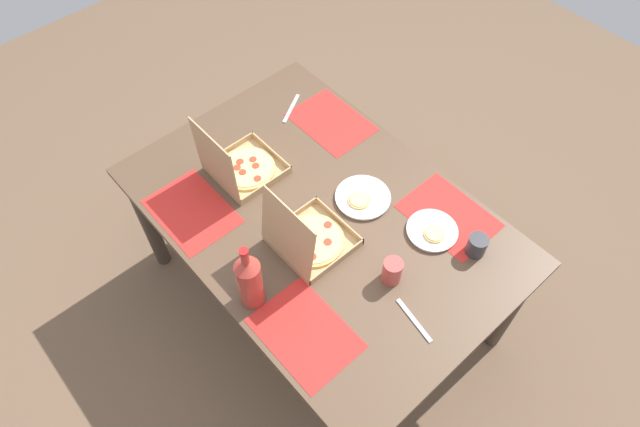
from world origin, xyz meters
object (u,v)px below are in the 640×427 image
(pizza_box_corner_right, at_px, (240,167))
(plate_near_left, at_px, (432,231))
(plate_far_right, at_px, (362,198))
(cup_red, at_px, (477,245))
(cup_clear_left, at_px, (392,271))
(soda_bottle, at_px, (250,280))
(pizza_box_edge_far, at_px, (308,239))

(pizza_box_corner_right, bearing_deg, plate_near_left, -152.65)
(pizza_box_corner_right, bearing_deg, plate_far_right, -146.40)
(cup_red, bearing_deg, cup_clear_left, 68.07)
(plate_near_left, bearing_deg, pizza_box_corner_right, 27.35)
(pizza_box_corner_right, distance_m, plate_far_right, 0.52)
(soda_bottle, height_order, cup_clear_left, soda_bottle)
(pizza_box_corner_right, distance_m, cup_clear_left, 0.77)
(pizza_box_edge_far, height_order, plate_near_left, pizza_box_edge_far)
(cup_clear_left, bearing_deg, cup_red, -111.93)
(pizza_box_corner_right, bearing_deg, soda_bottle, 147.20)
(plate_near_left, bearing_deg, soda_bottle, 71.26)
(cup_clear_left, bearing_deg, pizza_box_corner_right, 8.09)
(soda_bottle, bearing_deg, cup_red, -118.16)
(plate_far_right, xyz_separation_m, plate_near_left, (-0.30, -0.09, -0.00))
(plate_near_left, height_order, soda_bottle, soda_bottle)
(plate_far_right, relative_size, soda_bottle, 0.70)
(cup_clear_left, bearing_deg, plate_near_left, -82.49)
(plate_far_right, height_order, plate_near_left, same)
(cup_clear_left, distance_m, cup_red, 0.35)
(plate_far_right, bearing_deg, pizza_box_edge_far, 94.19)
(plate_near_left, bearing_deg, cup_clear_left, 97.51)
(pizza_box_corner_right, xyz_separation_m, cup_clear_left, (-0.76, -0.11, 0.01))
(pizza_box_corner_right, distance_m, cup_red, 0.99)
(soda_bottle, xyz_separation_m, cup_red, (-0.40, -0.75, -0.09))
(cup_clear_left, xyz_separation_m, cup_red, (-0.13, -0.32, -0.01))
(pizza_box_corner_right, relative_size, cup_clear_left, 2.87)
(pizza_box_edge_far, bearing_deg, plate_near_left, -124.21)
(pizza_box_corner_right, relative_size, cup_red, 3.53)
(pizza_box_corner_right, bearing_deg, cup_red, -154.20)
(pizza_box_edge_far, relative_size, soda_bottle, 0.96)
(pizza_box_corner_right, height_order, plate_far_right, pizza_box_corner_right)
(pizza_box_edge_far, distance_m, pizza_box_corner_right, 0.45)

